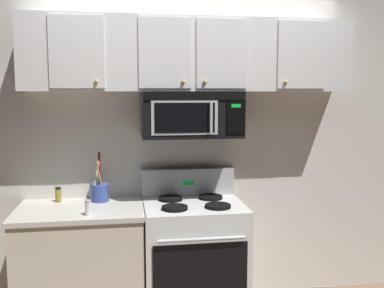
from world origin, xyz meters
name	(u,v)px	position (x,y,z in m)	size (l,w,h in m)	color
back_wall	(186,140)	(0.00, 0.79, 1.35)	(5.20, 0.10, 2.70)	silver
stove_range	(193,258)	(0.00, 0.42, 0.47)	(0.76, 0.69, 1.12)	white
over_range_microwave	(191,114)	(0.00, 0.54, 1.58)	(0.76, 0.43, 0.35)	black
upper_cabinets	(190,55)	(0.00, 0.57, 2.02)	(2.50, 0.36, 0.55)	silver
counter_segment	(82,267)	(-0.84, 0.43, 0.45)	(0.93, 0.65, 0.90)	beige
utensil_crock_blue	(100,191)	(-0.70, 0.60, 0.98)	(0.13, 0.13, 0.38)	#384C9E
salt_shaker	(88,208)	(-0.77, 0.22, 0.95)	(0.04, 0.04, 0.11)	white
spice_jar	(58,195)	(-1.02, 0.63, 0.96)	(0.05, 0.05, 0.12)	olive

